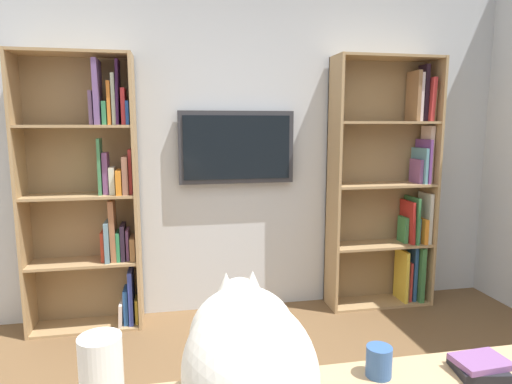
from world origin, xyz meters
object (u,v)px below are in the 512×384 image
object	(u,v)px
bookshelf_right	(94,195)
desk_book_stack	(479,366)
paper_towel_roll	(102,381)
wall_mounted_tv	(237,147)
cat	(247,358)
coffee_mug	(379,361)
bookshelf_left	(393,190)

from	to	relation	value
bookshelf_right	desk_book_stack	bearing A→B (deg)	124.60
paper_towel_roll	desk_book_stack	xyz separation A→B (m)	(-1.13, -0.03, -0.10)
bookshelf_right	desk_book_stack	world-z (taller)	bookshelf_right
wall_mounted_tv	desk_book_stack	size ratio (longest dim) A/B	5.13
cat	desk_book_stack	size ratio (longest dim) A/B	3.29
coffee_mug	desk_book_stack	world-z (taller)	coffee_mug
cat	bookshelf_right	bearing A→B (deg)	-72.03
coffee_mug	desk_book_stack	xyz separation A→B (m)	(-0.32, 0.05, -0.02)
bookshelf_right	coffee_mug	size ratio (longest dim) A/B	20.69
wall_mounted_tv	paper_towel_roll	bearing A→B (deg)	73.07
bookshelf_right	cat	xyz separation A→B (m)	(-0.73, 2.26, -0.09)
bookshelf_left	cat	xyz separation A→B (m)	(1.61, 2.26, -0.05)
desk_book_stack	coffee_mug	bearing A→B (deg)	-8.51
bookshelf_left	paper_towel_roll	size ratio (longest dim) A/B	8.23
cat	desk_book_stack	xyz separation A→B (m)	(-0.76, -0.10, -0.17)
bookshelf_right	paper_towel_roll	xyz separation A→B (m)	(-0.37, 2.19, -0.15)
coffee_mug	cat	bearing A→B (deg)	18.43
wall_mounted_tv	bookshelf_left	bearing A→B (deg)	176.41
bookshelf_right	desk_book_stack	xyz separation A→B (m)	(-1.49, 2.16, -0.25)
bookshelf_right	cat	size ratio (longest dim) A/B	3.47
cat	desk_book_stack	world-z (taller)	cat
wall_mounted_tv	desk_book_stack	bearing A→B (deg)	100.95
bookshelf_right	bookshelf_left	bearing A→B (deg)	-179.99
bookshelf_left	desk_book_stack	xyz separation A→B (m)	(0.86, 2.17, -0.21)
bookshelf_left	paper_towel_roll	bearing A→B (deg)	47.88
bookshelf_left	desk_book_stack	distance (m)	2.34
bookshelf_left	bookshelf_right	world-z (taller)	bookshelf_left
bookshelf_right	cat	world-z (taller)	bookshelf_right
bookshelf_left	coffee_mug	bearing A→B (deg)	61.01
wall_mounted_tv	coffee_mug	xyz separation A→B (m)	(-0.12, 2.20, -0.55)
bookshelf_left	cat	distance (m)	2.78
cat	coffee_mug	bearing A→B (deg)	-161.57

